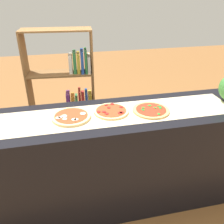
# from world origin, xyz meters

# --- Properties ---
(ground_plane) EXTENTS (12.00, 12.00, 0.00)m
(ground_plane) POSITION_xyz_m (0.00, 0.00, 0.00)
(ground_plane) COLOR brown
(counter) EXTENTS (2.56, 0.62, 0.95)m
(counter) POSITION_xyz_m (0.00, 0.00, 0.47)
(counter) COLOR black
(counter) RESTS_ON ground_plane
(parchment_paper) EXTENTS (2.09, 0.40, 0.00)m
(parchment_paper) POSITION_xyz_m (0.00, 0.00, 0.95)
(parchment_paper) COLOR beige
(parchment_paper) RESTS_ON counter
(pizza_mozzarella_0) EXTENTS (0.31, 0.31, 0.03)m
(pizza_mozzarella_0) POSITION_xyz_m (-0.33, 0.01, 0.96)
(pizza_mozzarella_0) COLOR #E5C17F
(pizza_mozzarella_0) RESTS_ON parchment_paper
(pizza_pepperoni_1) EXTENTS (0.29, 0.29, 0.02)m
(pizza_pepperoni_1) POSITION_xyz_m (0.00, 0.03, 0.96)
(pizza_pepperoni_1) COLOR #E5C17F
(pizza_pepperoni_1) RESTS_ON parchment_paper
(pizza_spinach_2) EXTENTS (0.31, 0.31, 0.02)m
(pizza_spinach_2) POSITION_xyz_m (0.33, -0.02, 0.96)
(pizza_spinach_2) COLOR tan
(pizza_spinach_2) RESTS_ON parchment_paper
(bookshelf) EXTENTS (0.79, 0.34, 1.47)m
(bookshelf) POSITION_xyz_m (-0.28, 1.04, 0.67)
(bookshelf) COLOR brown
(bookshelf) RESTS_ON ground_plane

